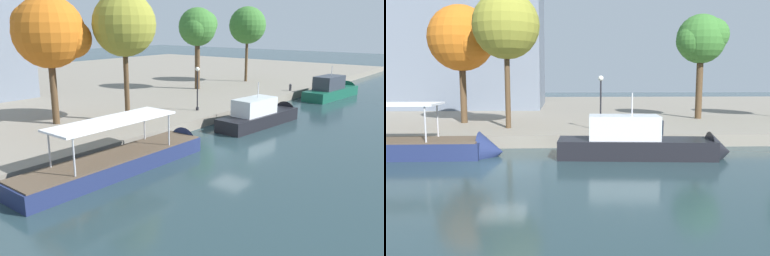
# 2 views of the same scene
# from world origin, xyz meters

# --- Properties ---
(ground_plane) EXTENTS (220.00, 220.00, 0.00)m
(ground_plane) POSITION_xyz_m (0.00, 0.00, 0.00)
(ground_plane) COLOR #23383D
(dock_promenade) EXTENTS (120.00, 55.00, 0.84)m
(dock_promenade) POSITION_xyz_m (0.00, 32.93, 0.42)
(dock_promenade) COLOR gray
(dock_promenade) RESTS_ON ground_plane
(tour_boat_1) EXTENTS (14.14, 2.80, 4.16)m
(tour_boat_1) POSITION_xyz_m (-7.08, 2.90, 0.41)
(tour_boat_1) COLOR navy
(tour_boat_1) RESTS_ON ground_plane
(motor_yacht_2) EXTENTS (10.17, 3.21, 4.58)m
(motor_yacht_2) POSITION_xyz_m (7.99, 2.11, 0.74)
(motor_yacht_2) COLOR black
(motor_yacht_2) RESTS_ON ground_plane
(lamp_post) EXTENTS (0.38, 0.38, 3.99)m
(lamp_post) POSITION_xyz_m (6.03, 7.81, 3.23)
(lamp_post) COLOR black
(lamp_post) RESTS_ON dock_promenade
(tree_0) EXTENTS (5.48, 5.48, 9.88)m
(tree_0) POSITION_xyz_m (-5.12, 13.27, 7.95)
(tree_0) COLOR #4C3823
(tree_0) RESTS_ON dock_promenade
(tree_1) EXTENTS (4.82, 4.53, 9.72)m
(tree_1) POSITION_xyz_m (16.26, 15.76, 8.24)
(tree_1) COLOR #4C3823
(tree_1) RESTS_ON dock_promenade
(tree_2) EXTENTS (5.01, 5.01, 10.22)m
(tree_2) POSITION_xyz_m (-0.94, 9.80, 8.53)
(tree_2) COLOR #4C3823
(tree_2) RESTS_ON dock_promenade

